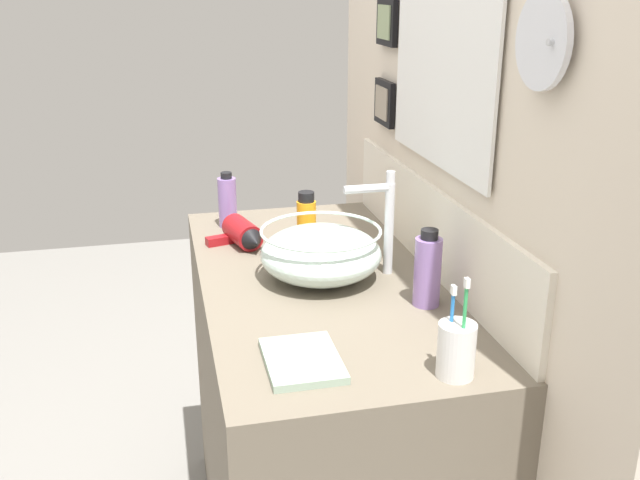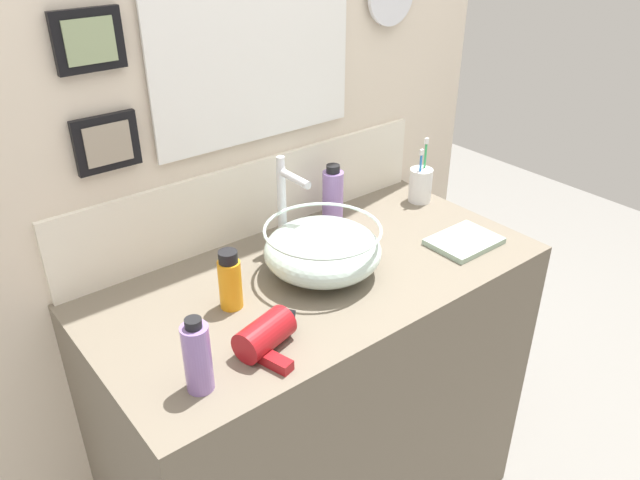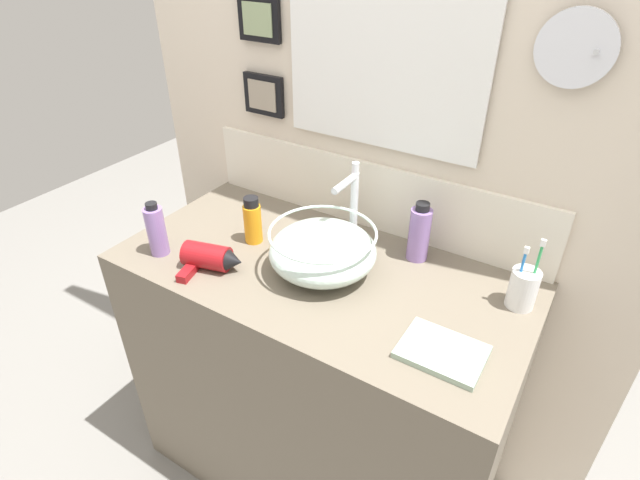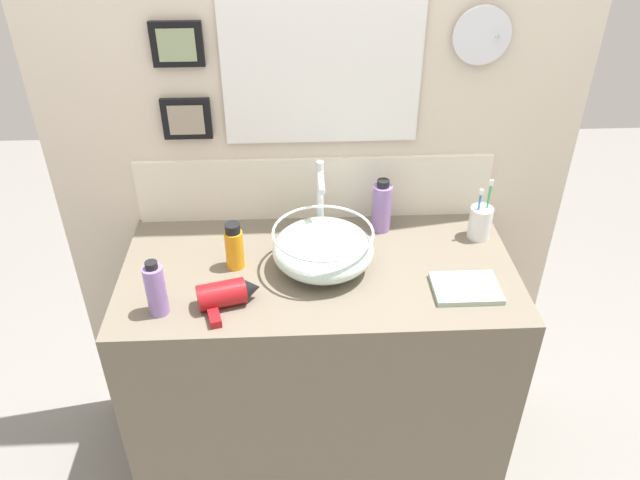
% 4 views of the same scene
% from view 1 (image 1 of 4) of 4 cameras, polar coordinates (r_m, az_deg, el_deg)
% --- Properties ---
extents(vanity_counter, '(1.19, 0.59, 0.94)m').
position_cam_1_polar(vanity_counter, '(2.03, -0.02, -15.25)').
color(vanity_counter, '#6B6051').
rests_on(vanity_counter, ground).
extents(back_panel, '(1.70, 0.10, 2.52)m').
position_cam_1_polar(back_panel, '(1.80, 10.22, 7.57)').
color(back_panel, beige).
rests_on(back_panel, ground).
extents(glass_bowl_sink, '(0.30, 0.30, 0.13)m').
position_cam_1_polar(glass_bowl_sink, '(1.76, -0.07, -1.06)').
color(glass_bowl_sink, silver).
rests_on(glass_bowl_sink, vanity_counter).
extents(faucet, '(0.02, 0.13, 0.27)m').
position_cam_1_polar(faucet, '(1.77, 5.13, 1.95)').
color(faucet, silver).
rests_on(faucet, vanity_counter).
extents(hair_drier, '(0.19, 0.16, 0.07)m').
position_cam_1_polar(hair_drier, '(2.00, -6.17, 0.44)').
color(hair_drier, maroon).
rests_on(hair_drier, vanity_counter).
extents(toothbrush_cup, '(0.07, 0.07, 0.21)m').
position_cam_1_polar(toothbrush_cup, '(1.37, 10.85, -8.59)').
color(toothbrush_cup, white).
rests_on(toothbrush_cup, vanity_counter).
extents(soap_dispenser, '(0.06, 0.06, 0.18)m').
position_cam_1_polar(soap_dispenser, '(1.63, 8.60, -2.40)').
color(soap_dispenser, '#8C6BB2').
rests_on(soap_dispenser, vanity_counter).
extents(spray_bottle, '(0.06, 0.06, 0.17)m').
position_cam_1_polar(spray_bottle, '(2.16, -7.42, 3.08)').
color(spray_bottle, '#8C6BB2').
rests_on(spray_bottle, vanity_counter).
extents(shampoo_bottle, '(0.05, 0.05, 0.15)m').
position_cam_1_polar(shampoo_bottle, '(2.01, -1.10, 1.69)').
color(shampoo_bottle, orange).
rests_on(shampoo_bottle, vanity_counter).
extents(hand_towel, '(0.19, 0.14, 0.02)m').
position_cam_1_polar(hand_towel, '(1.40, -1.44, -9.60)').
color(hand_towel, '#99B29E').
rests_on(hand_towel, vanity_counter).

